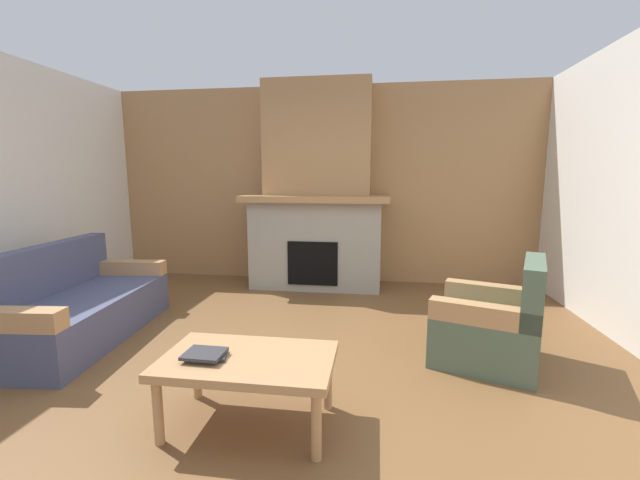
# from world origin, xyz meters

# --- Properties ---
(ground) EXTENTS (9.00, 9.00, 0.00)m
(ground) POSITION_xyz_m (0.00, 0.00, 0.00)
(ground) COLOR brown
(wall_back_wood_panel) EXTENTS (6.00, 0.12, 2.70)m
(wall_back_wood_panel) POSITION_xyz_m (0.00, 3.00, 1.35)
(wall_back_wood_panel) COLOR #A87A4C
(wall_back_wood_panel) RESTS_ON ground
(fireplace) EXTENTS (1.90, 0.82, 2.70)m
(fireplace) POSITION_xyz_m (0.00, 2.62, 1.16)
(fireplace) COLOR gray
(fireplace) RESTS_ON ground
(couch) EXTENTS (1.01, 1.87, 0.85)m
(couch) POSITION_xyz_m (-1.91, 0.48, 0.29)
(couch) COLOR #474C6B
(couch) RESTS_ON ground
(armchair) EXTENTS (0.97, 0.97, 0.85)m
(armchair) POSITION_xyz_m (1.73, 0.53, 0.29)
(armchair) COLOR #4C604C
(armchair) RESTS_ON ground
(coffee_table) EXTENTS (1.00, 0.60, 0.43)m
(coffee_table) POSITION_xyz_m (0.08, -0.56, 0.38)
(coffee_table) COLOR tan
(coffee_table) RESTS_ON ground
(book_stack_near_edge) EXTENTS (0.25, 0.21, 0.04)m
(book_stack_near_edge) POSITION_xyz_m (-0.15, -0.62, 0.45)
(book_stack_near_edge) COLOR #2D2D33
(book_stack_near_edge) RESTS_ON coffee_table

